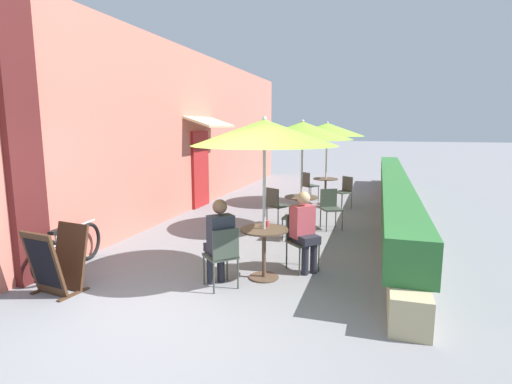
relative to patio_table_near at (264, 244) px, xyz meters
The scene contains 21 objects.
ground_plane 1.93m from the patio_table_near, 115.24° to the right, with size 120.00×120.00×0.00m, color gray.
cafe_facade_wall 6.40m from the patio_table_near, 122.52° to the left, with size 0.98×14.11×4.20m.
planter_hedge 5.62m from the patio_table_near, 69.64° to the left, with size 0.60×13.11×1.01m.
patio_table_near is the anchor object (origin of this frame).
patio_umbrella_near 1.62m from the patio_table_near, 33.69° to the left, with size 2.08×2.08×2.37m.
cafe_chair_near_left 0.70m from the patio_table_near, 128.13° to the right, with size 0.57×0.57×0.87m.
seated_patron_near_left 0.71m from the patio_table_near, 137.33° to the right, with size 0.51×0.51×1.25m.
cafe_chair_near_right 0.70m from the patio_table_near, 51.87° to the left, with size 0.57×0.57×0.87m.
seated_patron_near_right 0.71m from the patio_table_near, 42.67° to the left, with size 0.51×0.51×1.25m.
coffee_cup_near 0.31m from the patio_table_near, 90.39° to the left, with size 0.07×0.07×0.09m.
patio_table_mid 2.84m from the patio_table_near, 89.75° to the left, with size 0.71×0.71×0.75m.
patio_umbrella_mid 3.27m from the patio_table_near, 89.75° to the left, with size 2.08×2.08×2.37m.
cafe_chair_mid_left 2.14m from the patio_table_near, 88.04° to the left, with size 0.41×0.41×0.87m.
cafe_chair_mid_right 3.29m from the patio_table_near, 79.77° to the left, with size 0.54×0.54×0.87m.
cafe_chair_mid_back 3.19m from the patio_table_near, 101.22° to the left, with size 0.55×0.55×0.87m.
patio_table_far 6.01m from the patio_table_near, 88.88° to the left, with size 0.71×0.71×0.75m.
patio_umbrella_far 6.23m from the patio_table_near, 88.88° to the left, with size 2.08×2.08×2.37m.
cafe_chair_far_left 6.43m from the patio_table_near, 94.03° to the left, with size 0.56×0.56×0.87m.
cafe_chair_far_right 5.65m from the patio_table_near, 83.01° to the left, with size 0.56×0.56×0.87m.
bicycle_leaning 3.05m from the patio_table_near, 169.10° to the right, with size 0.25×1.65×0.72m.
menu_board 2.84m from the patio_table_near, 152.62° to the right, with size 0.65×0.70×0.90m.
Camera 1 is at (2.35, -3.75, 2.23)m, focal length 28.00 mm.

